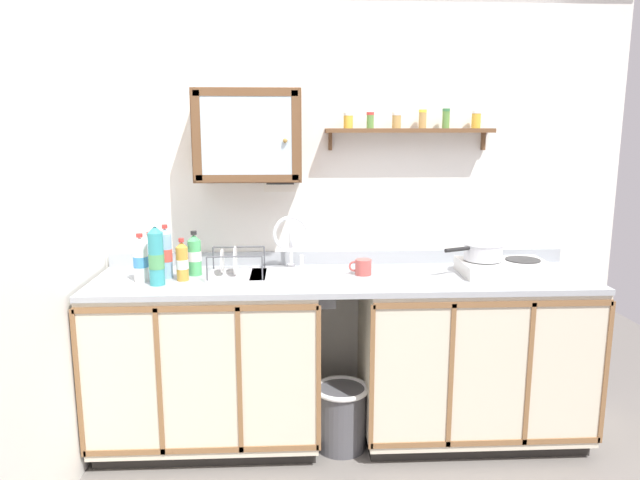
# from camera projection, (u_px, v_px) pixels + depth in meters

# --- Properties ---
(floor) EXTENTS (5.73, 5.73, 0.00)m
(floor) POSITION_uv_depth(u_px,v_px,m) (348.00, 475.00, 3.01)
(floor) COLOR slate
(floor) RESTS_ON ground
(back_wall) EXTENTS (3.33, 0.07, 2.55)m
(back_wall) POSITION_uv_depth(u_px,v_px,m) (338.00, 209.00, 3.46)
(back_wall) COLOR silver
(back_wall) RESTS_ON ground
(side_wall_left) EXTENTS (0.05, 3.49, 2.55)m
(side_wall_left) POSITION_uv_depth(u_px,v_px,m) (26.00, 245.00, 2.45)
(side_wall_left) COLOR silver
(side_wall_left) RESTS_ON ground
(lower_cabinet_run) EXTENTS (1.22, 0.64, 0.93)m
(lower_cabinet_run) POSITION_uv_depth(u_px,v_px,m) (208.00, 364.00, 3.25)
(lower_cabinet_run) COLOR black
(lower_cabinet_run) RESTS_ON ground
(lower_cabinet_run_right) EXTENTS (1.25, 0.64, 0.93)m
(lower_cabinet_run_right) POSITION_uv_depth(u_px,v_px,m) (471.00, 359.00, 3.32)
(lower_cabinet_run_right) COLOR black
(lower_cabinet_run_right) RESTS_ON ground
(countertop) EXTENTS (2.69, 0.66, 0.03)m
(countertop) POSITION_uv_depth(u_px,v_px,m) (343.00, 279.00, 3.20)
(countertop) COLOR #9EA3A8
(countertop) RESTS_ON lower_cabinet_run
(backsplash) EXTENTS (2.69, 0.02, 0.08)m
(backsplash) POSITION_uv_depth(u_px,v_px,m) (339.00, 257.00, 3.48)
(backsplash) COLOR #9EA3A8
(backsplash) RESTS_ON countertop
(sink) EXTENTS (0.50, 0.41, 0.46)m
(sink) POSITION_uv_depth(u_px,v_px,m) (295.00, 278.00, 3.22)
(sink) COLOR silver
(sink) RESTS_ON countertop
(hot_plate_stove) EXTENTS (0.48, 0.32, 0.08)m
(hot_plate_stove) POSITION_uv_depth(u_px,v_px,m) (504.00, 268.00, 3.24)
(hot_plate_stove) COLOR silver
(hot_plate_stove) RESTS_ON countertop
(saucepan) EXTENTS (0.35, 0.22, 0.09)m
(saucepan) POSITION_uv_depth(u_px,v_px,m) (483.00, 251.00, 3.24)
(saucepan) COLOR silver
(saucepan) RESTS_ON hot_plate_stove
(bottle_juice_amber_0) EXTENTS (0.07, 0.07, 0.23)m
(bottle_juice_amber_0) POSITION_uv_depth(u_px,v_px,m) (182.00, 262.00, 3.10)
(bottle_juice_amber_0) COLOR gold
(bottle_juice_amber_0) RESTS_ON countertop
(bottle_soda_green_1) EXTENTS (0.08, 0.08, 0.25)m
(bottle_soda_green_1) POSITION_uv_depth(u_px,v_px,m) (195.00, 255.00, 3.21)
(bottle_soda_green_1) COLOR #4CB266
(bottle_soda_green_1) RESTS_ON countertop
(bottle_water_clear_2) EXTENTS (0.07, 0.07, 0.24)m
(bottle_water_clear_2) POSITION_uv_depth(u_px,v_px,m) (151.00, 257.00, 3.20)
(bottle_water_clear_2) COLOR silver
(bottle_water_clear_2) RESTS_ON countertop
(bottle_detergent_teal_3) EXTENTS (0.08, 0.08, 0.33)m
(bottle_detergent_teal_3) POSITION_uv_depth(u_px,v_px,m) (156.00, 257.00, 3.00)
(bottle_detergent_teal_3) COLOR teal
(bottle_detergent_teal_3) RESTS_ON countertop
(bottle_opaque_white_4) EXTENTS (0.08, 0.08, 0.26)m
(bottle_opaque_white_4) POSITION_uv_depth(u_px,v_px,m) (141.00, 260.00, 3.08)
(bottle_opaque_white_4) COLOR white
(bottle_opaque_white_4) RESTS_ON countertop
(bottle_water_blue_5) EXTENTS (0.07, 0.07, 0.29)m
(bottle_water_blue_5) POSITION_uv_depth(u_px,v_px,m) (166.00, 253.00, 3.15)
(bottle_water_blue_5) COLOR #8CB7E0
(bottle_water_blue_5) RESTS_ON countertop
(dish_rack) EXTENTS (0.31, 0.28, 0.17)m
(dish_rack) POSITION_uv_depth(u_px,v_px,m) (236.00, 271.00, 3.20)
(dish_rack) COLOR #B2B2B7
(dish_rack) RESTS_ON countertop
(mug) EXTENTS (0.13, 0.09, 0.09)m
(mug) POSITION_uv_depth(u_px,v_px,m) (363.00, 267.00, 3.23)
(mug) COLOR #B24C47
(mug) RESTS_ON countertop
(wall_cabinet) EXTENTS (0.58, 0.29, 0.50)m
(wall_cabinet) POSITION_uv_depth(u_px,v_px,m) (248.00, 136.00, 3.20)
(wall_cabinet) COLOR brown
(spice_shelf) EXTENTS (0.95, 0.14, 0.23)m
(spice_shelf) POSITION_uv_depth(u_px,v_px,m) (410.00, 128.00, 3.30)
(spice_shelf) COLOR brown
(warning_sign) EXTENTS (0.19, 0.01, 0.23)m
(warning_sign) POSITION_uv_depth(u_px,v_px,m) (280.00, 172.00, 3.38)
(warning_sign) COLOR silver
(trash_bin) EXTENTS (0.31, 0.31, 0.36)m
(trash_bin) POSITION_uv_depth(u_px,v_px,m) (341.00, 415.00, 3.24)
(trash_bin) COLOR #4C4C51
(trash_bin) RESTS_ON ground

